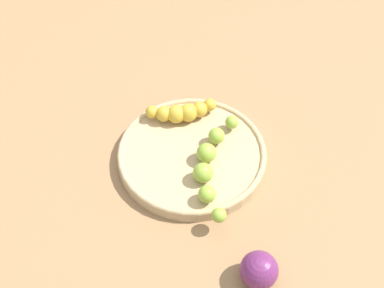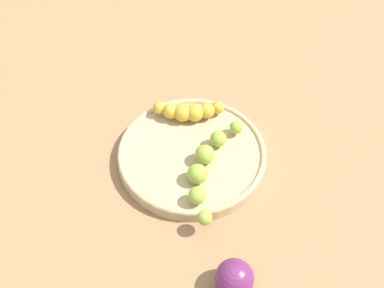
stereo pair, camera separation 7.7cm
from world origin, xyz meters
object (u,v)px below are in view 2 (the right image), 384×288
(fruit_bowl, at_px, (192,154))
(banana_green, at_px, (207,165))
(banana_spotted, at_px, (189,111))
(plum_purple, at_px, (234,278))

(fruit_bowl, distance_m, banana_green, 0.05)
(banana_spotted, relative_size, banana_green, 0.69)
(fruit_bowl, bearing_deg, plum_purple, 176.05)
(plum_purple, bearing_deg, fruit_bowl, -3.95)
(banana_spotted, height_order, banana_green, same)
(fruit_bowl, relative_size, banana_spotted, 2.06)
(fruit_bowl, distance_m, plum_purple, 0.23)
(plum_purple, bearing_deg, banana_green, -7.79)
(fruit_bowl, xyz_separation_m, plum_purple, (-0.23, 0.02, 0.01))
(fruit_bowl, distance_m, banana_spotted, 0.08)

